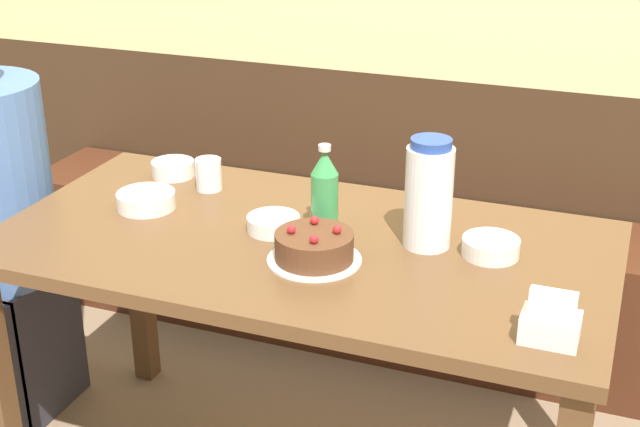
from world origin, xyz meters
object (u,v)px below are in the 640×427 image
soju_bottle (325,191)px  glass_water_tall (209,174)px  water_pitcher (429,194)px  bench_seat (394,277)px  bowl_rice_small (273,223)px  bowl_sauce_shallow (173,169)px  birthday_cake (314,248)px  bowl_soup_white (491,247)px  napkin_holder (551,323)px  bowl_side_dish (146,200)px

soju_bottle → glass_water_tall: bearing=159.1°
water_pitcher → glass_water_tall: (-0.63, 0.13, -0.08)m
bench_seat → water_pitcher: (0.28, -0.76, 0.63)m
water_pitcher → bowl_rice_small: size_ratio=2.03×
bowl_sauce_shallow → glass_water_tall: 0.15m
soju_bottle → glass_water_tall: (-0.39, 0.15, -0.06)m
bench_seat → birthday_cake: (0.07, -0.93, 0.54)m
glass_water_tall → bench_seat: bearing=60.7°
bench_seat → bowl_soup_white: size_ratio=20.33×
water_pitcher → soju_bottle: size_ratio=1.18×
bowl_sauce_shallow → glass_water_tall: (0.14, -0.05, 0.02)m
water_pitcher → bowl_soup_white: water_pitcher is taller
birthday_cake → bowl_rice_small: (-0.15, 0.12, -0.02)m
bench_seat → water_pitcher: bearing=-69.4°
bench_seat → water_pitcher: water_pitcher is taller
napkin_holder → bowl_side_dish: (-1.05, 0.29, -0.02)m
birthday_cake → bowl_side_dish: birthday_cake is taller
birthday_cake → bowl_side_dish: bearing=165.6°
birthday_cake → bowl_rice_small: 0.19m
napkin_holder → glass_water_tall: napkin_holder is taller
bowl_sauce_shallow → glass_water_tall: size_ratio=1.38×
water_pitcher → glass_water_tall: size_ratio=3.04×
birthday_cake → bowl_sauce_shallow: bearing=147.5°
bench_seat → bowl_side_dish: bowl_side_dish is taller
bench_seat → water_pitcher: size_ratio=10.21×
bench_seat → soju_bottle: size_ratio=12.03×
napkin_holder → bowl_side_dish: 1.09m
birthday_cake → bowl_side_dish: 0.53m
birthday_cake → soju_bottle: size_ratio=0.97×
bowl_rice_small → bowl_sauce_shallow: size_ratio=1.08×
water_pitcher → soju_bottle: bearing=-176.4°
bowl_rice_small → bowl_side_dish: bearing=178.0°
bench_seat → bowl_side_dish: 1.05m
bowl_sauce_shallow → water_pitcher: bearing=-13.5°
water_pitcher → napkin_holder: 0.47m
bowl_side_dish → birthday_cake: bearing=-14.4°
bowl_rice_small → bowl_sauce_shallow: 0.47m
birthday_cake → soju_bottle: soju_bottle is taller
bowl_rice_small → bench_seat: bearing=84.3°
napkin_holder → bowl_side_dish: bearing=164.7°
napkin_holder → glass_water_tall: 1.06m
bowl_side_dish → bowl_sauce_shallow: 0.23m
soju_bottle → bowl_soup_white: (0.40, 0.01, -0.08)m
water_pitcher → birthday_cake: bearing=-141.3°
bowl_soup_white → bowl_side_dish: 0.88m
bowl_soup_white → bowl_sauce_shallow: 0.94m
birthday_cake → water_pitcher: bearing=38.7°
bowl_sauce_shallow → glass_water_tall: bearing=-21.0°
birthday_cake → bowl_sauce_shallow: 0.67m
water_pitcher → napkin_holder: (0.32, -0.33, -0.09)m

